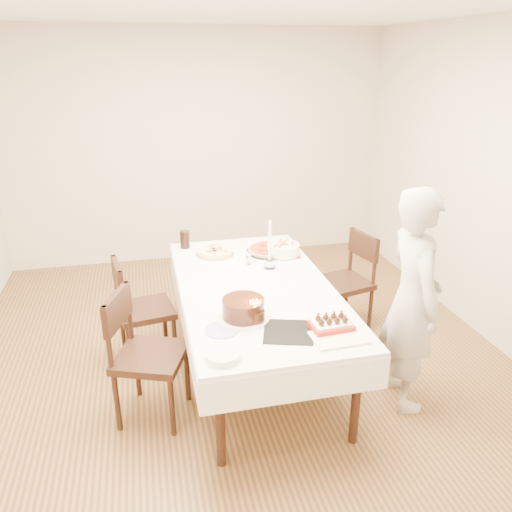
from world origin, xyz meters
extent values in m
plane|color=#4E301B|center=(0.00, 0.00, 0.00)|extent=(5.00, 5.00, 0.00)
cube|color=beige|center=(0.00, 2.50, 1.35)|extent=(4.50, 0.04, 2.70)
cube|color=beige|center=(0.00, -2.50, 1.35)|extent=(4.50, 0.04, 2.70)
cube|color=beige|center=(2.25, 0.00, 1.35)|extent=(0.04, 5.00, 2.70)
plane|color=white|center=(0.00, 0.00, 2.70)|extent=(5.00, 5.00, 0.00)
cube|color=silver|center=(0.12, -0.11, 0.38)|extent=(1.18, 2.16, 0.75)
imported|color=beige|center=(1.09, -0.69, 0.81)|extent=(0.44, 0.62, 1.62)
cylinder|color=beige|center=(-0.09, 0.60, 0.77)|extent=(0.37, 0.37, 0.04)
cylinder|color=red|center=(0.39, 0.56, 0.77)|extent=(0.50, 0.50, 0.04)
cube|color=#B21E1E|center=(0.52, 0.47, 0.75)|extent=(0.26, 0.26, 0.01)
cylinder|color=white|center=(0.50, 0.47, 0.80)|extent=(0.34, 0.34, 0.09)
cylinder|color=white|center=(0.31, 0.21, 0.96)|extent=(0.11, 0.11, 0.42)
cylinder|color=black|center=(-0.33, 0.84, 0.83)|extent=(0.10, 0.10, 0.16)
cylinder|color=black|center=(-0.08, -0.57, 0.82)|extent=(0.45, 0.45, 0.14)
cube|color=black|center=(0.16, -0.81, 0.75)|extent=(0.39, 0.39, 0.01)
cylinder|color=#39190F|center=(-0.01, -0.64, 0.83)|extent=(0.15, 0.15, 0.14)
cube|color=beige|center=(0.45, -0.96, 0.75)|extent=(0.35, 0.24, 0.03)
cylinder|color=white|center=(-0.29, -1.01, 0.77)|extent=(0.24, 0.24, 0.04)
cylinder|color=white|center=(-0.24, -0.70, 0.75)|extent=(0.28, 0.28, 0.01)
camera|label=1|loc=(-0.66, -3.45, 2.38)|focal=35.00mm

